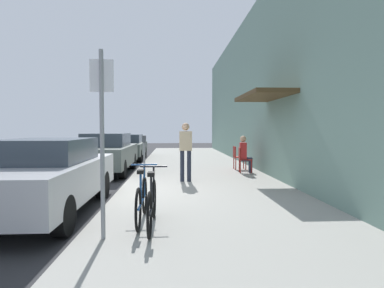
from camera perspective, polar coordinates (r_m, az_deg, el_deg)
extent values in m
plane|color=#2D2D30|center=(8.14, -13.15, -9.05)|extent=(60.00, 60.00, 0.00)
cube|color=#9E9B93|center=(10.01, 1.74, -6.43)|extent=(4.50, 32.00, 0.12)
cube|color=gray|center=(10.50, 15.19, 11.27)|extent=(0.30, 32.00, 6.46)
cube|color=#4C381E|center=(9.61, 12.37, 8.32)|extent=(1.10, 2.80, 0.12)
cube|color=#B7B7BC|center=(6.85, -24.60, -5.81)|extent=(1.80, 4.40, 0.68)
cube|color=#333D47|center=(6.93, -24.24, -1.01)|extent=(1.48, 2.11, 0.45)
cylinder|color=black|center=(7.97, -15.59, -6.99)|extent=(0.22, 0.64, 0.64)
cylinder|color=black|center=(8.45, -26.22, -6.62)|extent=(0.22, 0.64, 0.64)
cylinder|color=black|center=(5.39, -21.88, -11.73)|extent=(0.22, 0.64, 0.64)
cube|color=#47514C|center=(12.29, -14.94, -1.98)|extent=(1.80, 4.40, 0.69)
cube|color=#333D47|center=(12.40, -14.84, 0.75)|extent=(1.48, 2.11, 0.47)
cylinder|color=black|center=(13.53, -10.47, -2.99)|extent=(0.22, 0.64, 0.64)
cylinder|color=black|center=(13.82, -17.01, -2.95)|extent=(0.22, 0.64, 0.64)
cylinder|color=black|center=(10.84, -12.26, -4.40)|extent=(0.22, 0.64, 0.64)
cylinder|color=black|center=(11.20, -20.32, -4.29)|extent=(0.22, 0.64, 0.64)
cube|color=#47514C|center=(17.52, -11.44, -0.74)|extent=(1.80, 4.40, 0.60)
cube|color=#333D47|center=(17.64, -11.39, 0.97)|extent=(1.48, 2.11, 0.44)
cylinder|color=black|center=(18.80, -8.46, -1.40)|extent=(0.22, 0.64, 0.64)
cylinder|color=black|center=(19.01, -13.22, -1.40)|extent=(0.22, 0.64, 0.64)
cylinder|color=black|center=(16.09, -9.32, -2.09)|extent=(0.22, 0.64, 0.64)
cylinder|color=black|center=(16.33, -14.86, -2.07)|extent=(0.22, 0.64, 0.64)
cylinder|color=slate|center=(10.31, -8.47, -2.78)|extent=(0.07, 0.07, 1.10)
cube|color=#383D42|center=(10.27, -8.49, 0.89)|extent=(0.12, 0.10, 0.22)
cylinder|color=gray|center=(4.57, -15.63, -0.22)|extent=(0.06, 0.06, 2.60)
cube|color=white|center=(4.65, -15.72, 11.58)|extent=(0.32, 0.02, 0.44)
torus|color=black|center=(5.93, -8.39, -8.97)|extent=(0.04, 0.66, 0.66)
torus|color=black|center=(4.91, -9.50, -11.43)|extent=(0.04, 0.66, 0.66)
cylinder|color=#1E4C8C|center=(5.42, -8.89, -10.08)|extent=(0.04, 1.05, 0.04)
cylinder|color=#1E4C8C|center=(5.22, -9.07, -7.77)|extent=(0.04, 0.04, 0.50)
cube|color=black|center=(5.18, -9.09, -4.83)|extent=(0.10, 0.20, 0.06)
cylinder|color=#1E4C8C|center=(5.83, -8.46, -6.37)|extent=(0.03, 0.03, 0.56)
cylinder|color=#1E4C8C|center=(5.79, -8.48, -3.63)|extent=(0.46, 0.03, 0.03)
torus|color=black|center=(5.62, -6.75, -9.60)|extent=(0.04, 0.66, 0.66)
torus|color=black|center=(4.60, -7.54, -12.37)|extent=(0.04, 0.66, 0.66)
cylinder|color=black|center=(5.11, -7.10, -10.85)|extent=(0.04, 1.05, 0.04)
cylinder|color=black|center=(4.91, -7.24, -8.42)|extent=(0.04, 0.04, 0.50)
cube|color=black|center=(4.86, -7.26, -5.30)|extent=(0.10, 0.20, 0.06)
cylinder|color=black|center=(5.52, -6.79, -6.87)|extent=(0.03, 0.03, 0.56)
cylinder|color=black|center=(5.48, -6.81, -3.98)|extent=(0.46, 0.03, 0.03)
cylinder|color=maroon|center=(11.64, 10.24, -3.78)|extent=(0.04, 0.04, 0.45)
cylinder|color=maroon|center=(11.27, 10.48, -4.00)|extent=(0.04, 0.04, 0.45)
cylinder|color=maroon|center=(11.60, 8.37, -3.79)|extent=(0.04, 0.04, 0.45)
cylinder|color=maroon|center=(11.22, 8.56, -4.01)|extent=(0.04, 0.04, 0.45)
cube|color=maroon|center=(11.41, 9.42, -2.69)|extent=(0.49, 0.49, 0.03)
cube|color=maroon|center=(11.37, 8.40, -1.67)|extent=(0.08, 0.44, 0.40)
cylinder|color=#232838|center=(11.55, 10.25, -3.78)|extent=(0.11, 0.11, 0.47)
cylinder|color=#232838|center=(11.51, 9.61, -2.62)|extent=(0.37, 0.18, 0.14)
cylinder|color=#232838|center=(11.35, 10.37, -3.89)|extent=(0.11, 0.11, 0.47)
cylinder|color=#232838|center=(11.31, 9.73, -2.72)|extent=(0.37, 0.18, 0.14)
cube|color=#B22626|center=(11.37, 9.03, -1.17)|extent=(0.26, 0.38, 0.56)
sphere|color=tan|center=(11.35, 9.05, 0.90)|extent=(0.22, 0.22, 0.22)
cylinder|color=maroon|center=(12.57, 9.11, -3.30)|extent=(0.04, 0.04, 0.45)
cylinder|color=maroon|center=(12.20, 9.51, -3.48)|extent=(0.04, 0.04, 0.45)
cylinder|color=maroon|center=(12.49, 7.41, -3.33)|extent=(0.04, 0.04, 0.45)
cylinder|color=maroon|center=(12.12, 7.76, -3.51)|extent=(0.04, 0.04, 0.45)
cube|color=maroon|center=(12.32, 8.46, -2.29)|extent=(0.44, 0.44, 0.03)
cube|color=maroon|center=(12.26, 7.53, -1.35)|extent=(0.03, 0.44, 0.40)
cylinder|color=#232838|center=(9.35, -1.74, -3.92)|extent=(0.12, 0.12, 0.90)
cylinder|color=#232838|center=(9.36, -0.52, -3.92)|extent=(0.12, 0.12, 0.90)
cube|color=#CCB28C|center=(9.30, -1.13, 0.55)|extent=(0.36, 0.22, 0.56)
sphere|color=tan|center=(9.29, -1.14, 3.08)|extent=(0.22, 0.22, 0.22)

